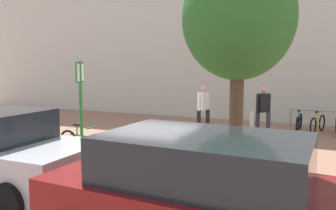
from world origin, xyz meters
TOP-DOWN VIEW (x-y plane):
  - ground_plane at (0.00, 0.00)m, footprint 60.00×60.00m
  - building_facade at (0.00, 7.01)m, footprint 28.00×1.20m
  - planter_strip at (0.97, -1.56)m, footprint 7.00×1.10m
  - tree_sidewalk at (2.89, -1.73)m, footprint 2.23×2.23m
  - parking_sign_post at (-1.13, -1.56)m, footprint 0.08×0.36m
  - bike_at_sign at (-1.23, -1.43)m, footprint 1.68×0.42m
  - bollard_steel at (2.44, 2.68)m, footprint 0.16×0.16m
  - person_casual_tan at (0.69, 2.87)m, footprint 0.44×0.58m
  - person_suited_navy at (2.73, 3.08)m, footprint 0.50×0.49m
  - car_maroon_wagon at (3.34, -4.72)m, footprint 4.37×2.17m

SIDE VIEW (x-z plane):
  - ground_plane at x=0.00m, z-range 0.00..0.00m
  - planter_strip at x=0.97m, z-range 0.00..0.16m
  - bike_at_sign at x=-1.23m, z-range -0.08..0.78m
  - bollard_steel at x=2.44m, z-range 0.00..0.90m
  - car_maroon_wagon at x=3.34m, z-range -0.01..1.53m
  - person_casual_tan at x=0.69m, z-range 0.12..1.84m
  - person_suited_navy at x=2.73m, z-range 0.12..1.84m
  - parking_sign_post at x=-1.13m, z-range 0.38..2.87m
  - tree_sidewalk at x=2.89m, z-range 1.01..5.54m
  - building_facade at x=0.00m, z-range 0.00..10.00m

